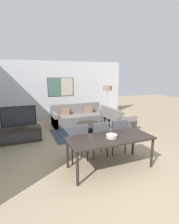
# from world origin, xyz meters

# --- Properties ---
(ground_plane) EXTENTS (24.00, 24.00, 0.00)m
(ground_plane) POSITION_xyz_m (0.00, 0.00, 0.00)
(ground_plane) COLOR #9E896B
(wall_back) EXTENTS (6.72, 0.09, 2.80)m
(wall_back) POSITION_xyz_m (0.00, 5.98, 1.41)
(wall_back) COLOR silver
(wall_back) RESTS_ON ground_plane
(area_rug) EXTENTS (2.78, 1.63, 0.01)m
(area_rug) POSITION_xyz_m (0.45, 3.25, 0.00)
(area_rug) COLOR #333D4C
(area_rug) RESTS_ON ground_plane
(tv_console) EXTENTS (1.31, 0.47, 0.48)m
(tv_console) POSITION_xyz_m (-2.01, 3.21, 0.24)
(tv_console) COLOR black
(tv_console) RESTS_ON ground_plane
(television) EXTENTS (1.08, 0.20, 0.72)m
(television) POSITION_xyz_m (-2.01, 3.21, 0.83)
(television) COLOR #2D2D33
(television) RESTS_ON tv_console
(sofa_main) EXTENTS (2.30, 0.89, 0.86)m
(sofa_main) POSITION_xyz_m (0.45, 4.55, 0.28)
(sofa_main) COLOR slate
(sofa_main) RESTS_ON ground_plane
(sofa_side) EXTENTS (0.89, 1.43, 0.86)m
(sofa_side) POSITION_xyz_m (1.67, 3.34, 0.28)
(sofa_side) COLOR slate
(sofa_side) RESTS_ON ground_plane
(coffee_table) EXTENTS (0.98, 0.98, 0.34)m
(coffee_table) POSITION_xyz_m (0.45, 3.25, 0.26)
(coffee_table) COLOR black
(coffee_table) RESTS_ON ground_plane
(dining_table) EXTENTS (1.98, 0.85, 0.76)m
(dining_table) POSITION_xyz_m (-0.08, 0.67, 0.69)
(dining_table) COLOR black
(dining_table) RESTS_ON ground_plane
(dining_chair_left) EXTENTS (0.46, 0.46, 0.98)m
(dining_chair_left) POSITION_xyz_m (-0.66, 1.27, 0.53)
(dining_chair_left) COLOR #4C4C51
(dining_chair_left) RESTS_ON ground_plane
(dining_chair_centre) EXTENTS (0.46, 0.46, 0.98)m
(dining_chair_centre) POSITION_xyz_m (-0.08, 1.27, 0.53)
(dining_chair_centre) COLOR #4C4C51
(dining_chair_centre) RESTS_ON ground_plane
(dining_chair_right) EXTENTS (0.46, 0.46, 0.98)m
(dining_chair_right) POSITION_xyz_m (0.50, 1.30, 0.53)
(dining_chair_right) COLOR #4C4C51
(dining_chair_right) RESTS_ON ground_plane
(fruit_bowl) EXTENTS (0.25, 0.25, 0.08)m
(fruit_bowl) POSITION_xyz_m (-0.07, 0.64, 0.80)
(fruit_bowl) COLOR #B7B2A8
(fruit_bowl) RESTS_ON dining_table
(floor_lamp) EXTENTS (0.41, 0.41, 1.66)m
(floor_lamp) POSITION_xyz_m (1.91, 4.54, 1.45)
(floor_lamp) COLOR #2D2D33
(floor_lamp) RESTS_ON ground_plane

